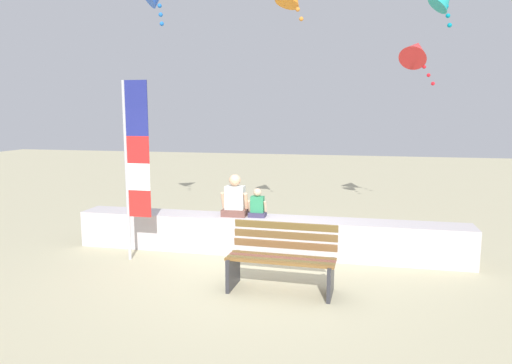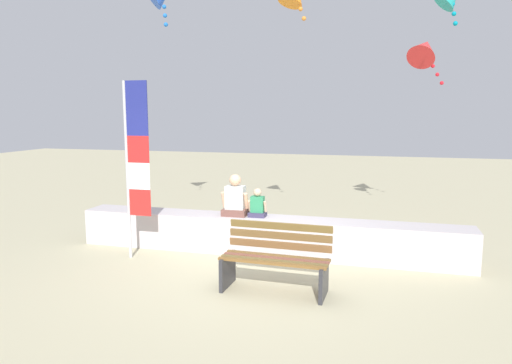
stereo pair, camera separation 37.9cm
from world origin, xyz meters
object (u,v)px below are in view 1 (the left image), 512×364
Objects in this scene: park_bench at (282,260)px; person_adult at (235,200)px; flag_banner at (134,158)px; kite_red at (416,51)px; person_child at (257,206)px.

park_bench is 2.06× the size of person_adult.
kite_red reaches higher than flag_banner.
park_bench is 6.31m from kite_red.
park_bench is 0.51× the size of flag_banner.
person_adult is 1.46× the size of person_child.
person_adult reaches higher than person_child.
person_child reaches higher than park_bench.
flag_banner is at bearing -155.52° from person_child.
flag_banner reaches higher than park_bench.
park_bench is at bearing -113.26° from kite_red.
person_child is at bearing 0.04° from person_adult.
kite_red is (4.63, 4.17, 2.04)m from flag_banner.
flag_banner is at bearing 162.99° from park_bench.
flag_banner is 2.45× the size of kite_red.
flag_banner is at bearing -138.01° from kite_red.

